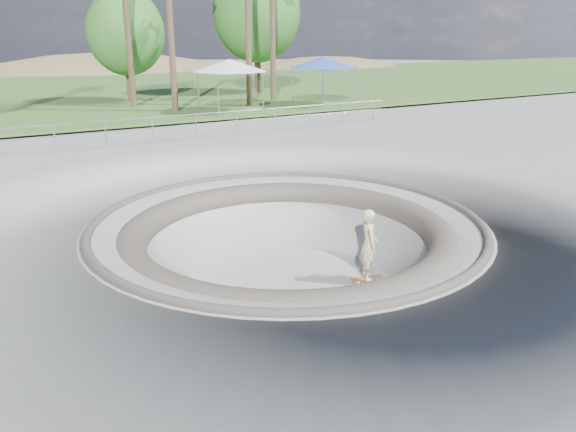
% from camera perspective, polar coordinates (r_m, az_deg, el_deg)
% --- Properties ---
extents(ground, '(180.00, 180.00, 0.00)m').
position_cam_1_polar(ground, '(14.65, -0.09, -0.59)').
color(ground, gray).
rests_on(ground, ground).
extents(skate_bowl, '(14.00, 14.00, 4.10)m').
position_cam_1_polar(skate_bowl, '(15.34, -0.09, -7.07)').
color(skate_bowl, gray).
rests_on(skate_bowl, ground).
extents(grass_strip, '(180.00, 36.00, 0.12)m').
position_cam_1_polar(grass_strip, '(46.81, -21.29, 11.60)').
color(grass_strip, '#396327').
rests_on(grass_strip, ground).
extents(distant_hills, '(103.20, 45.00, 28.60)m').
position_cam_1_polar(distant_hills, '(71.05, -20.52, 7.69)').
color(distant_hills, brown).
rests_on(distant_hills, ground).
extents(safety_railing, '(25.00, 0.06, 1.03)m').
position_cam_1_polar(safety_railing, '(25.35, -13.59, 8.64)').
color(safety_railing, '#989CA0').
rests_on(safety_railing, ground).
extents(skateboard, '(0.94, 0.41, 0.09)m').
position_cam_1_polar(skateboard, '(15.90, 8.02, -6.29)').
color(skateboard, '#965D3C').
rests_on(skateboard, ground).
extents(skater, '(0.71, 0.86, 2.01)m').
position_cam_1_polar(skater, '(15.50, 8.19, -2.85)').
color(skater, beige).
rests_on(skater, skateboard).
extents(canopy_white, '(5.82, 5.82, 2.94)m').
position_cam_1_polar(canopy_white, '(32.87, -5.97, 14.97)').
color(canopy_white, '#989CA0').
rests_on(canopy_white, ground).
extents(canopy_blue, '(5.65, 5.65, 2.94)m').
position_cam_1_polar(canopy_blue, '(35.85, 3.65, 15.30)').
color(canopy_blue, '#989CA0').
rests_on(canopy_blue, ground).
extents(bushy_tree_mid, '(4.95, 4.50, 7.14)m').
position_cam_1_polar(bushy_tree_mid, '(39.06, -16.17, 17.46)').
color(bushy_tree_mid, brown).
rests_on(bushy_tree_mid, ground).
extents(bushy_tree_right, '(6.44, 5.86, 9.29)m').
position_cam_1_polar(bushy_tree_right, '(43.15, -3.19, 19.92)').
color(bushy_tree_right, brown).
rests_on(bushy_tree_right, ground).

